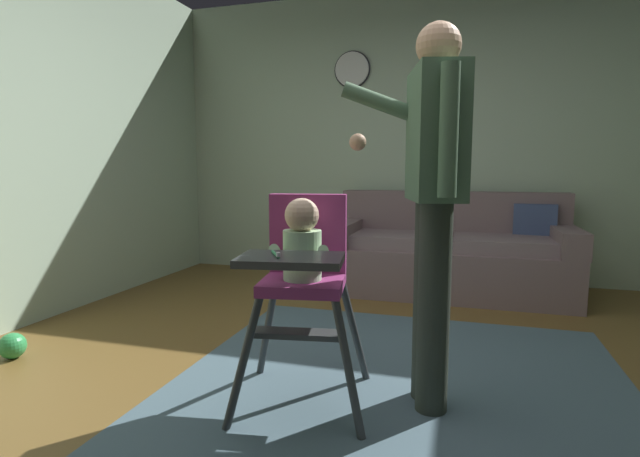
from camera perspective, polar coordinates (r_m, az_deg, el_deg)
The scene contains 9 objects.
ground at distance 2.53m, azimuth 4.16°, elevation -19.19°, with size 6.31×6.72×0.10m, color brown.
wall_far at distance 4.84m, azimuth 11.02°, elevation 10.53°, with size 5.51×0.06×2.74m, color #B0C7AB.
wall_left at distance 3.83m, azimuth -32.64°, elevation 10.49°, with size 0.06×5.72×2.74m, color #AFCAAC.
area_rug at distance 2.29m, azimuth 8.35°, elevation -20.77°, with size 2.23×2.86×0.01m, color #49616E.
couch at distance 4.35m, azimuth 15.03°, elevation -2.92°, with size 2.00×0.86×0.86m.
high_chair at distance 2.17m, azimuth -1.99°, elevation -3.83°, with size 0.69×0.79×0.96m.
adult_standing at distance 2.16m, azimuth 13.12°, elevation 3.76°, with size 0.59×0.49×1.68m.
toy_ball at distance 3.31m, azimuth -32.45°, elevation -11.56°, with size 0.15×0.15×0.15m, color green.
wall_clock at distance 4.98m, azimuth 3.81°, elevation 18.14°, with size 0.36×0.04×0.36m.
Camera 1 is at (0.48, -2.22, 1.07)m, focal length 27.22 mm.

